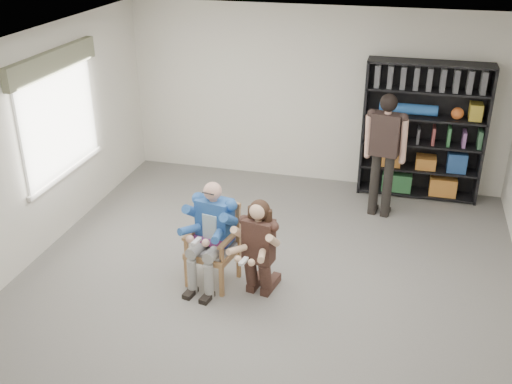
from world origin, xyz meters
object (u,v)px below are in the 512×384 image
(kneeling_woman, at_px, (258,250))
(standing_man, at_px, (384,157))
(seated_man, at_px, (212,234))
(armchair, at_px, (212,245))
(bookshelf, at_px, (423,131))

(kneeling_woman, relative_size, standing_man, 0.66)
(seated_man, bearing_deg, armchair, 0.00)
(armchair, bearing_deg, seated_man, 0.00)
(kneeling_woman, relative_size, bookshelf, 0.57)
(kneeling_woman, distance_m, standing_man, 2.71)
(armchair, distance_m, seated_man, 0.15)
(kneeling_woman, bearing_deg, seated_man, 178.76)
(armchair, distance_m, kneeling_woman, 0.60)
(seated_man, xyz_separation_m, kneeling_woman, (0.58, -0.12, -0.06))
(armchair, bearing_deg, standing_man, 62.11)
(seated_man, bearing_deg, bookshelf, 63.81)
(standing_man, bearing_deg, seated_man, -117.77)
(armchair, height_order, standing_man, standing_man)
(seated_man, distance_m, kneeling_woman, 0.59)
(armchair, relative_size, bookshelf, 0.48)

